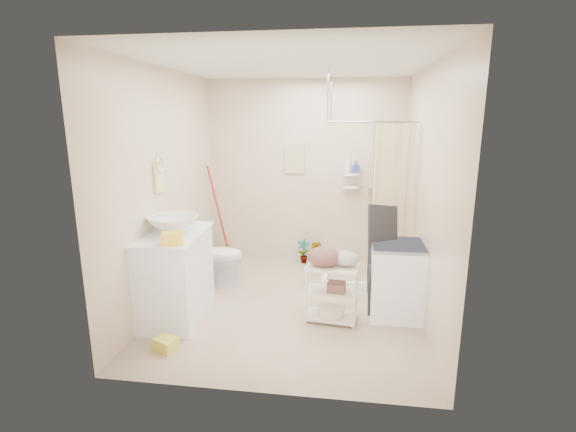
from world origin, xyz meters
name	(u,v)px	position (x,y,z in m)	size (l,w,h in m)	color
floor	(291,304)	(0.00, 0.00, 0.00)	(3.20, 3.20, 0.00)	tan
ceiling	(291,63)	(0.00, 0.00, 2.60)	(2.80, 3.20, 0.04)	silver
wall_back	(305,173)	(0.00, 1.60, 1.30)	(2.80, 0.04, 2.60)	beige
wall_front	(261,230)	(0.00, -1.60, 1.30)	(2.80, 0.04, 2.60)	beige
wall_left	(166,188)	(-1.40, 0.00, 1.30)	(0.04, 3.20, 2.60)	beige
wall_right	(426,195)	(1.40, 0.00, 1.30)	(0.04, 3.20, 2.60)	beige
vanity	(176,275)	(-1.16, -0.44, 0.46)	(0.58, 1.04, 0.92)	silver
sink	(173,224)	(-1.16, -0.43, 1.01)	(0.52, 0.52, 0.18)	silver
counter_basket	(173,238)	(-1.01, -0.81, 0.97)	(0.20, 0.15, 0.11)	yellow
floor_basket	(166,342)	(-1.00, -1.11, 0.08)	(0.29, 0.22, 0.16)	#EFE34F
toilet	(214,256)	(-1.04, 0.48, 0.37)	(0.41, 0.72, 0.74)	silver
mop	(216,213)	(-1.31, 1.43, 0.70)	(0.13, 0.13, 1.40)	#A42B1F
potted_plant_a	(303,251)	(0.00, 1.40, 0.18)	(0.19, 0.13, 0.35)	brown
potted_plant_b	(315,252)	(0.17, 1.42, 0.17)	(0.19, 0.15, 0.34)	brown
hanging_towel	(295,159)	(-0.15, 1.58, 1.50)	(0.28, 0.03, 0.42)	#CBBC8E
towel_ring	(159,176)	(-1.38, -0.20, 1.47)	(0.04, 0.22, 0.34)	#E6CF89
tp_holder	(175,237)	(-1.36, 0.05, 0.72)	(0.08, 0.12, 0.14)	white
shower	(366,198)	(0.85, 1.05, 1.05)	(1.10, 1.10, 2.10)	white
shampoo_bottle_a	(348,165)	(0.60, 1.54, 1.43)	(0.08, 0.08, 0.21)	white
shampoo_bottle_b	(356,167)	(0.72, 1.52, 1.40)	(0.07, 0.07, 0.16)	#313F98
washing_machine	(396,280)	(1.14, -0.11, 0.40)	(0.54, 0.56, 0.80)	white
laundry_rack	(332,288)	(0.47, -0.33, 0.36)	(0.52, 0.31, 0.72)	white
ironing_board	(383,260)	(0.99, -0.08, 0.61)	(0.34, 0.10, 1.21)	black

